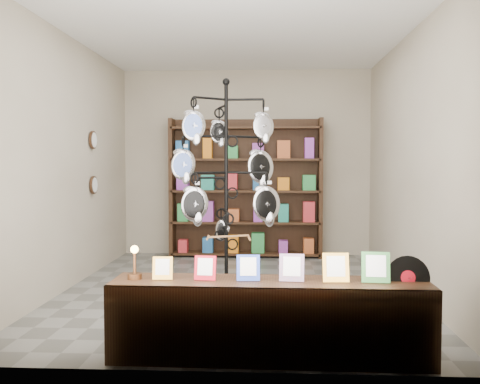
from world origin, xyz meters
name	(u,v)px	position (x,y,z in m)	size (l,w,h in m)	color
ground	(237,290)	(0.00, 0.00, 0.00)	(5.00, 5.00, 0.00)	slate
room_envelope	(237,132)	(0.00, 0.00, 1.85)	(5.00, 5.00, 5.00)	#B5AA92
display_tree	(226,173)	(-0.09, -0.49, 1.38)	(1.26, 1.26, 2.39)	black
front_shelf	(270,319)	(0.38, -2.20, 0.30)	(2.42, 0.52, 0.85)	black
back_shelving	(246,192)	(0.00, 2.30, 1.03)	(2.42, 0.36, 2.20)	black
wall_clocks	(93,162)	(-1.97, 0.80, 1.50)	(0.03, 0.24, 0.84)	black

